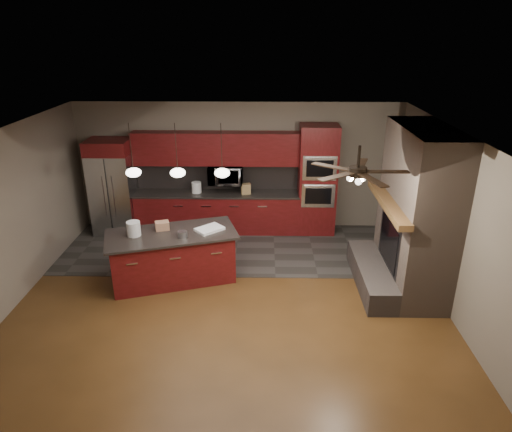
{
  "coord_description": "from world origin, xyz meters",
  "views": [
    {
      "loc": [
        0.55,
        -6.65,
        4.22
      ],
      "look_at": [
        0.42,
        0.6,
        1.22
      ],
      "focal_mm": 32.0,
      "sensor_mm": 36.0,
      "label": 1
    }
  ],
  "objects_px": {
    "refrigerator": "(113,187)",
    "paint_can": "(183,234)",
    "white_bucket": "(134,229)",
    "paint_tray": "(210,229)",
    "counter_bucket": "(197,187)",
    "microwave": "(225,174)",
    "cardboard_box": "(162,226)",
    "oven_tower": "(317,180)",
    "kitchen_island": "(173,256)",
    "counter_box": "(246,189)"
  },
  "relations": [
    {
      "from": "refrigerator",
      "to": "counter_box",
      "type": "relative_size",
      "value": 9.46
    },
    {
      "from": "refrigerator",
      "to": "white_bucket",
      "type": "xyz_separation_m",
      "value": [
        1.03,
        -2.2,
        0.01
      ]
    },
    {
      "from": "refrigerator",
      "to": "counter_bucket",
      "type": "distance_m",
      "value": 1.8
    },
    {
      "from": "oven_tower",
      "to": "counter_box",
      "type": "xyz_separation_m",
      "value": [
        -1.53,
        -0.04,
        -0.18
      ]
    },
    {
      "from": "oven_tower",
      "to": "paint_tray",
      "type": "bearing_deg",
      "value": -135.9
    },
    {
      "from": "counter_box",
      "to": "microwave",
      "type": "bearing_deg",
      "value": 158.01
    },
    {
      "from": "cardboard_box",
      "to": "counter_bucket",
      "type": "distance_m",
      "value": 2.05
    },
    {
      "from": "microwave",
      "to": "paint_tray",
      "type": "xyz_separation_m",
      "value": [
        -0.12,
        -2.09,
        -0.36
      ]
    },
    {
      "from": "counter_bucket",
      "to": "oven_tower",
      "type": "bearing_deg",
      "value": -0.16
    },
    {
      "from": "paint_can",
      "to": "counter_bucket",
      "type": "bearing_deg",
      "value": 92.01
    },
    {
      "from": "cardboard_box",
      "to": "counter_box",
      "type": "height_order",
      "value": "counter_box"
    },
    {
      "from": "oven_tower",
      "to": "microwave",
      "type": "distance_m",
      "value": 1.98
    },
    {
      "from": "paint_can",
      "to": "counter_box",
      "type": "bearing_deg",
      "value": 66.56
    },
    {
      "from": "paint_can",
      "to": "counter_box",
      "type": "relative_size",
      "value": 0.73
    },
    {
      "from": "kitchen_island",
      "to": "cardboard_box",
      "type": "relative_size",
      "value": 10.29
    },
    {
      "from": "refrigerator",
      "to": "white_bucket",
      "type": "height_order",
      "value": "refrigerator"
    },
    {
      "from": "kitchen_island",
      "to": "counter_bucket",
      "type": "xyz_separation_m",
      "value": [
        0.15,
        2.18,
        0.55
      ]
    },
    {
      "from": "microwave",
      "to": "kitchen_island",
      "type": "bearing_deg",
      "value": -109.29
    },
    {
      "from": "paint_tray",
      "to": "cardboard_box",
      "type": "relative_size",
      "value": 1.94
    },
    {
      "from": "cardboard_box",
      "to": "counter_bucket",
      "type": "bearing_deg",
      "value": 63.1
    },
    {
      "from": "paint_tray",
      "to": "counter_box",
      "type": "bearing_deg",
      "value": 33.07
    },
    {
      "from": "oven_tower",
      "to": "paint_tray",
      "type": "xyz_separation_m",
      "value": [
        -2.1,
        -2.03,
        -0.25
      ]
    },
    {
      "from": "oven_tower",
      "to": "white_bucket",
      "type": "distance_m",
      "value": 4.07
    },
    {
      "from": "kitchen_island",
      "to": "cardboard_box",
      "type": "bearing_deg",
      "value": 123.32
    },
    {
      "from": "counter_bucket",
      "to": "white_bucket",
      "type": "bearing_deg",
      "value": -108.45
    },
    {
      "from": "refrigerator",
      "to": "paint_can",
      "type": "bearing_deg",
      "value": -50.23
    },
    {
      "from": "refrigerator",
      "to": "cardboard_box",
      "type": "xyz_separation_m",
      "value": [
        1.47,
        -1.95,
        -0.04
      ]
    },
    {
      "from": "microwave",
      "to": "refrigerator",
      "type": "xyz_separation_m",
      "value": [
        -2.43,
        -0.13,
        -0.26
      ]
    },
    {
      "from": "paint_tray",
      "to": "counter_box",
      "type": "distance_m",
      "value": 2.07
    },
    {
      "from": "microwave",
      "to": "paint_tray",
      "type": "height_order",
      "value": "microwave"
    },
    {
      "from": "refrigerator",
      "to": "counter_box",
      "type": "distance_m",
      "value": 2.87
    },
    {
      "from": "microwave",
      "to": "counter_bucket",
      "type": "bearing_deg",
      "value": -175.47
    },
    {
      "from": "paint_can",
      "to": "paint_tray",
      "type": "xyz_separation_m",
      "value": [
        0.43,
        0.29,
        -0.03
      ]
    },
    {
      "from": "microwave",
      "to": "cardboard_box",
      "type": "bearing_deg",
      "value": -114.78
    },
    {
      "from": "paint_tray",
      "to": "counter_bucket",
      "type": "bearing_deg",
      "value": 62.89
    },
    {
      "from": "kitchen_island",
      "to": "microwave",
      "type": "bearing_deg",
      "value": 53.78
    },
    {
      "from": "white_bucket",
      "to": "counter_box",
      "type": "xyz_separation_m",
      "value": [
        1.83,
        2.23,
        -0.04
      ]
    },
    {
      "from": "counter_bucket",
      "to": "paint_can",
      "type": "bearing_deg",
      "value": -87.99
    },
    {
      "from": "white_bucket",
      "to": "counter_bucket",
      "type": "distance_m",
      "value": 2.4
    },
    {
      "from": "white_bucket",
      "to": "paint_can",
      "type": "xyz_separation_m",
      "value": [
        0.84,
        -0.05,
        -0.07
      ]
    },
    {
      "from": "paint_tray",
      "to": "counter_bucket",
      "type": "distance_m",
      "value": 2.1
    },
    {
      "from": "oven_tower",
      "to": "microwave",
      "type": "height_order",
      "value": "oven_tower"
    },
    {
      "from": "oven_tower",
      "to": "counter_bucket",
      "type": "bearing_deg",
      "value": 179.84
    },
    {
      "from": "paint_can",
      "to": "counter_bucket",
      "type": "height_order",
      "value": "counter_bucket"
    },
    {
      "from": "refrigerator",
      "to": "oven_tower",
      "type": "bearing_deg",
      "value": 0.96
    },
    {
      "from": "kitchen_island",
      "to": "paint_tray",
      "type": "relative_size",
      "value": 5.3
    },
    {
      "from": "oven_tower",
      "to": "paint_tray",
      "type": "height_order",
      "value": "oven_tower"
    },
    {
      "from": "paint_can",
      "to": "white_bucket",
      "type": "bearing_deg",
      "value": 176.28
    },
    {
      "from": "kitchen_island",
      "to": "white_bucket",
      "type": "height_order",
      "value": "white_bucket"
    },
    {
      "from": "cardboard_box",
      "to": "counter_box",
      "type": "xyz_separation_m",
      "value": [
        1.4,
        1.98,
        0.01
      ]
    }
  ]
}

